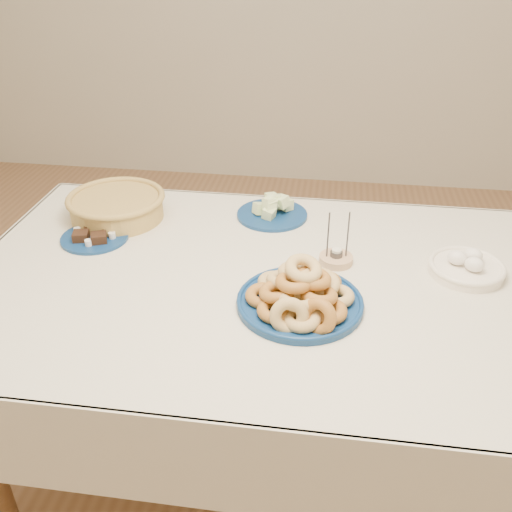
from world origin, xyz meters
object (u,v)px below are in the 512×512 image
(donut_platter, at_px, (301,295))
(wicker_basket, at_px, (117,206))
(dining_table, at_px, (258,307))
(egg_bowl, at_px, (466,267))
(melon_plate, at_px, (273,209))
(candle_holder, at_px, (336,258))
(brownie_plate, at_px, (95,236))

(donut_platter, relative_size, wicker_basket, 0.79)
(dining_table, distance_m, donut_platter, 0.23)
(egg_bowl, bearing_deg, melon_plate, 154.21)
(donut_platter, height_order, wicker_basket, donut_platter)
(donut_platter, distance_m, melon_plate, 0.54)
(dining_table, relative_size, candle_holder, 10.29)
(donut_platter, height_order, egg_bowl, donut_platter)
(donut_platter, relative_size, melon_plate, 1.13)
(brownie_plate, relative_size, candle_holder, 1.40)
(donut_platter, bearing_deg, wicker_basket, 146.61)
(donut_platter, relative_size, brownie_plate, 1.48)
(dining_table, xyz_separation_m, candle_holder, (0.22, 0.11, 0.12))
(dining_table, height_order, egg_bowl, egg_bowl)
(dining_table, bearing_deg, melon_plate, 90.86)
(dining_table, relative_size, wicker_basket, 3.92)
(donut_platter, xyz_separation_m, melon_plate, (-0.13, 0.52, -0.01))
(donut_platter, height_order, brownie_plate, donut_platter)
(brownie_plate, bearing_deg, melon_plate, 24.11)
(wicker_basket, relative_size, candle_holder, 2.63)
(melon_plate, xyz_separation_m, candle_holder, (0.22, -0.28, -0.01))
(candle_holder, bearing_deg, wicker_basket, 165.66)
(donut_platter, bearing_deg, melon_plate, 104.47)
(brownie_plate, xyz_separation_m, wicker_basket, (0.02, 0.15, 0.03))
(dining_table, distance_m, candle_holder, 0.27)
(donut_platter, distance_m, wicker_basket, 0.78)
(dining_table, xyz_separation_m, brownie_plate, (-0.55, 0.15, 0.12))
(dining_table, relative_size, egg_bowl, 6.00)
(egg_bowl, bearing_deg, candle_holder, 178.82)
(brownie_plate, xyz_separation_m, candle_holder, (0.76, -0.04, 0.00))
(egg_bowl, bearing_deg, wicker_basket, 169.95)
(candle_holder, bearing_deg, melon_plate, 128.52)
(donut_platter, xyz_separation_m, brownie_plate, (-0.68, 0.28, -0.03))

